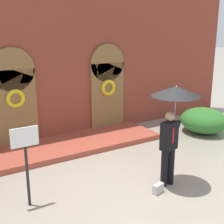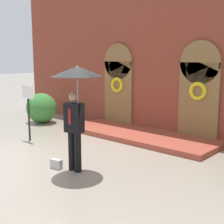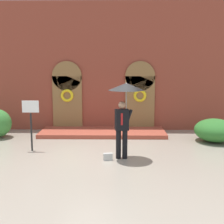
{
  "view_description": "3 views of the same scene",
  "coord_description": "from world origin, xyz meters",
  "px_view_note": "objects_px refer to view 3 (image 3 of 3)",
  "views": [
    {
      "loc": [
        -3.83,
        -5.33,
        3.65
      ],
      "look_at": [
        0.22,
        1.32,
        1.47
      ],
      "focal_mm": 50.0,
      "sensor_mm": 36.0,
      "label": 1
    },
    {
      "loc": [
        5.88,
        -4.78,
        2.54
      ],
      "look_at": [
        0.4,
        1.34,
        1.1
      ],
      "focal_mm": 50.0,
      "sensor_mm": 36.0,
      "label": 2
    },
    {
      "loc": [
        0.6,
        -9.75,
        2.94
      ],
      "look_at": [
        0.41,
        1.82,
        1.14
      ],
      "focal_mm": 50.0,
      "sensor_mm": 36.0,
      "label": 3
    }
  ],
  "objects_px": {
    "person_with_umbrella": "(125,98)",
    "handbag": "(108,157)",
    "shrub_right": "(215,130)",
    "sign_post": "(31,117)"
  },
  "relations": [
    {
      "from": "handbag",
      "to": "shrub_right",
      "type": "bearing_deg",
      "value": 17.61
    },
    {
      "from": "person_with_umbrella",
      "to": "handbag",
      "type": "bearing_deg",
      "value": -159.2
    },
    {
      "from": "shrub_right",
      "to": "person_with_umbrella",
      "type": "bearing_deg",
      "value": -147.66
    },
    {
      "from": "person_with_umbrella",
      "to": "shrub_right",
      "type": "relative_size",
      "value": 1.42
    },
    {
      "from": "handbag",
      "to": "sign_post",
      "type": "distance_m",
      "value": 3.0
    },
    {
      "from": "handbag",
      "to": "shrub_right",
      "type": "relative_size",
      "value": 0.17
    },
    {
      "from": "handbag",
      "to": "sign_post",
      "type": "relative_size",
      "value": 0.16
    },
    {
      "from": "person_with_umbrella",
      "to": "handbag",
      "type": "xyz_separation_m",
      "value": [
        -0.53,
        -0.2,
        -1.8
      ]
    },
    {
      "from": "person_with_umbrella",
      "to": "sign_post",
      "type": "bearing_deg",
      "value": 165.27
    },
    {
      "from": "handbag",
      "to": "shrub_right",
      "type": "height_order",
      "value": "shrub_right"
    }
  ]
}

